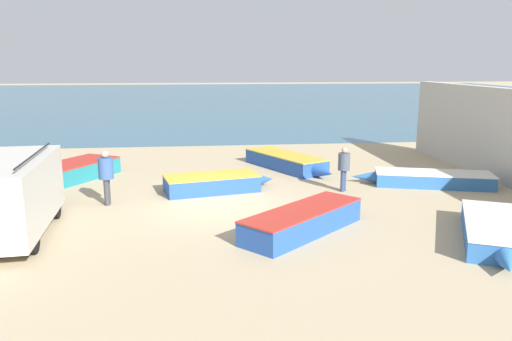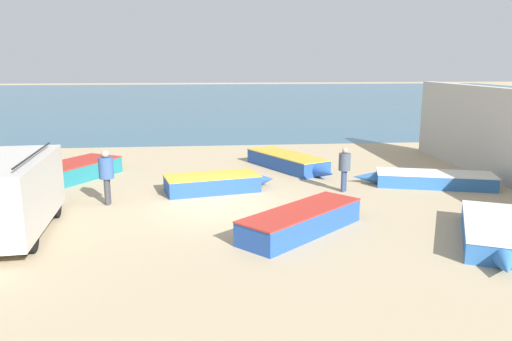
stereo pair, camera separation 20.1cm
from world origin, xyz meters
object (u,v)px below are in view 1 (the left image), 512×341
object	(u,v)px
fishing_rowboat_2	(429,179)
fishing_rowboat_3	(307,219)
parked_van	(3,194)
fishing_rowboat_1	(71,171)
fishing_rowboat_4	(498,232)
fisherman_1	(106,173)
fishing_rowboat_5	(215,183)
fisherman_0	(344,165)
fishing_rowboat_0	(288,162)

from	to	relation	value
fishing_rowboat_2	fishing_rowboat_3	size ratio (longest dim) A/B	1.22
parked_van	fishing_rowboat_2	distance (m)	14.34
fishing_rowboat_1	fishing_rowboat_4	bearing A→B (deg)	87.27
fishing_rowboat_1	fishing_rowboat_4	distance (m)	15.25
parked_van	fishing_rowboat_3	world-z (taller)	parked_van
fishing_rowboat_4	fishing_rowboat_2	bearing A→B (deg)	-162.53
fishing_rowboat_1	fisherman_1	distance (m)	4.37
fishing_rowboat_5	fisherman_0	distance (m)	4.66
fishing_rowboat_2	fisherman_1	size ratio (longest dim) A/B	2.90
fishing_rowboat_0	fisherman_1	world-z (taller)	fisherman_1
parked_van	fisherman_0	distance (m)	10.89
fisherman_0	fishing_rowboat_0	bearing A→B (deg)	-34.03
fishing_rowboat_4	fishing_rowboat_1	bearing A→B (deg)	-97.22
fisherman_1	fishing_rowboat_2	bearing A→B (deg)	8.41
fishing_rowboat_0	fishing_rowboat_4	world-z (taller)	fishing_rowboat_0
fishing_rowboat_4	fishing_rowboat_5	size ratio (longest dim) A/B	1.12
fishing_rowboat_4	fisherman_1	size ratio (longest dim) A/B	2.57
fishing_rowboat_2	fishing_rowboat_5	distance (m)	8.03
parked_van	fisherman_1	bearing A→B (deg)	-42.26
fishing_rowboat_2	fisherman_0	xyz separation A→B (m)	(-3.45, -0.45, 0.70)
fishing_rowboat_0	fishing_rowboat_5	size ratio (longest dim) A/B	1.23
fishing_rowboat_2	fishing_rowboat_4	bearing A→B (deg)	97.22
fishing_rowboat_3	fisherman_1	world-z (taller)	fisherman_1
fishing_rowboat_3	fisherman_0	world-z (taller)	fisherman_0
fishing_rowboat_3	fishing_rowboat_5	bearing A→B (deg)	75.41
fisherman_1	fishing_rowboat_1	bearing A→B (deg)	120.52
fishing_rowboat_2	fisherman_0	world-z (taller)	fisherman_0
fishing_rowboat_0	fisherman_0	size ratio (longest dim) A/B	3.18
fishing_rowboat_1	fishing_rowboat_4	size ratio (longest dim) A/B	0.95
parked_van	fisherman_1	xyz separation A→B (m)	(2.14, 2.77, -0.08)
parked_van	fisherman_1	distance (m)	3.51
fishing_rowboat_0	fishing_rowboat_5	bearing A→B (deg)	-70.07
fishing_rowboat_1	fisherman_0	xyz separation A→B (m)	(10.19, -2.95, 0.62)
fishing_rowboat_3	fishing_rowboat_4	world-z (taller)	fishing_rowboat_3
fishing_rowboat_2	fishing_rowboat_3	bearing A→B (deg)	55.22
fisherman_0	fisherman_1	bearing A→B (deg)	43.67
fishing_rowboat_1	fishing_rowboat_2	bearing A→B (deg)	110.77
fishing_rowboat_4	fisherman_1	world-z (taller)	fisherman_1
fishing_rowboat_1	fisherman_0	world-z (taller)	fisherman_0
fishing_rowboat_0	fisherman_1	bearing A→B (deg)	-81.48
fishing_rowboat_4	fishing_rowboat_5	distance (m)	9.31
fishing_rowboat_0	fishing_rowboat_3	distance (m)	8.15
fishing_rowboat_4	fisherman_1	bearing A→B (deg)	-87.30
fisherman_0	fisherman_1	size ratio (longest dim) A/B	0.89
fishing_rowboat_1	fishing_rowboat_3	size ratio (longest dim) A/B	1.03
fishing_rowboat_3	fisherman_0	bearing A→B (deg)	19.89
parked_van	fisherman_1	size ratio (longest dim) A/B	2.72
fishing_rowboat_1	fishing_rowboat_5	size ratio (longest dim) A/B	1.06
parked_van	fishing_rowboat_0	distance (m)	11.79
fishing_rowboat_3	fisherman_0	size ratio (longest dim) A/B	2.67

